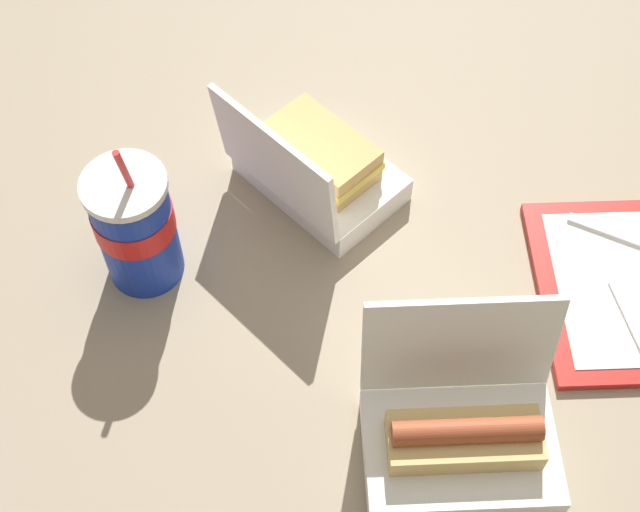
# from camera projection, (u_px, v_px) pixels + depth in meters

# --- Properties ---
(ground_plane) EXTENTS (3.20, 3.20, 0.00)m
(ground_plane) POSITION_uv_depth(u_px,v_px,m) (356.00, 289.00, 1.09)
(ground_plane) COLOR gray
(plastic_fork) EXTENTS (0.10, 0.07, 0.00)m
(plastic_fork) POSITION_uv_depth(u_px,v_px,m) (611.00, 232.00, 1.12)
(plastic_fork) COLOR white
(plastic_fork) RESTS_ON food_tray
(clamshell_hotdog_center) EXTENTS (0.21, 0.18, 0.18)m
(clamshell_hotdog_center) POSITION_uv_depth(u_px,v_px,m) (461.00, 436.00, 0.94)
(clamshell_hotdog_center) COLOR white
(clamshell_hotdog_center) RESTS_ON ground_plane
(clamshell_sandwich_left) EXTENTS (0.25, 0.26, 0.17)m
(clamshell_sandwich_left) POSITION_uv_depth(u_px,v_px,m) (316.00, 166.00, 1.14)
(clamshell_sandwich_left) COLOR white
(clamshell_sandwich_left) RESTS_ON ground_plane
(soda_cup_left) EXTENTS (0.10, 0.10, 0.23)m
(soda_cup_left) POSITION_uv_depth(u_px,v_px,m) (135.00, 226.00, 1.04)
(soda_cup_left) COLOR #1938B7
(soda_cup_left) RESTS_ON ground_plane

